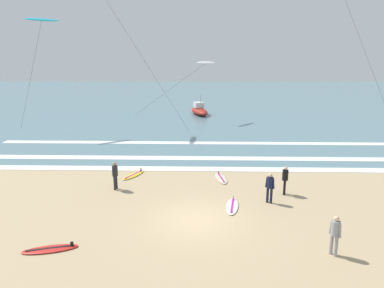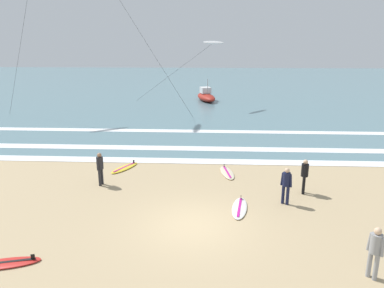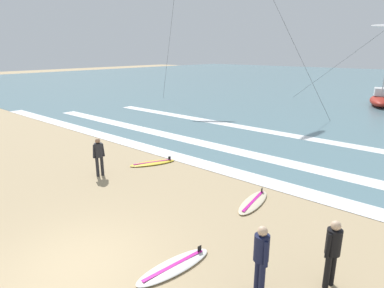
{
  "view_description": "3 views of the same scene",
  "coord_description": "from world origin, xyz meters",
  "px_view_note": "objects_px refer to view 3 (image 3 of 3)",
  "views": [
    {
      "loc": [
        0.21,
        -15.02,
        7.29
      ],
      "look_at": [
        -0.28,
        3.99,
        2.64
      ],
      "focal_mm": 33.01,
      "sensor_mm": 36.0,
      "label": 1
    },
    {
      "loc": [
        0.58,
        -12.07,
        6.47
      ],
      "look_at": [
        -0.3,
        4.5,
        1.9
      ],
      "focal_mm": 33.63,
      "sensor_mm": 36.0,
      "label": 2
    },
    {
      "loc": [
        6.47,
        -3.25,
        5.01
      ],
      "look_at": [
        -0.46,
        4.76,
        1.94
      ],
      "focal_mm": 30.43,
      "sensor_mm": 36.0,
      "label": 3
    }
  ],
  "objects_px": {
    "surfer_background_far": "(333,248)",
    "surfboard_foreground_flat": "(153,163)",
    "surfer_left_near": "(261,254)",
    "surfer_right_near": "(99,154)",
    "surfboard_left_pile": "(174,266)",
    "surfboard_near_water": "(253,202)",
    "offshore_boat": "(380,100)"
  },
  "relations": [
    {
      "from": "surfboard_left_pile",
      "to": "surfboard_foreground_flat",
      "type": "xyz_separation_m",
      "value": [
        -5.87,
        4.7,
        0.0
      ]
    },
    {
      "from": "surfer_background_far",
      "to": "surfer_left_near",
      "type": "xyz_separation_m",
      "value": [
        -1.05,
        -1.19,
        0.0
      ]
    },
    {
      "from": "surfer_background_far",
      "to": "surfboard_left_pile",
      "type": "height_order",
      "value": "surfer_background_far"
    },
    {
      "from": "surfer_background_far",
      "to": "surfer_right_near",
      "type": "height_order",
      "value": "same"
    },
    {
      "from": "surfboard_near_water",
      "to": "surfboard_left_pile",
      "type": "relative_size",
      "value": 1.0
    },
    {
      "from": "surfer_left_near",
      "to": "surfboard_left_pile",
      "type": "height_order",
      "value": "surfer_left_near"
    },
    {
      "from": "surfer_left_near",
      "to": "offshore_boat",
      "type": "xyz_separation_m",
      "value": [
        -3.76,
        28.99,
        -0.4
      ]
    },
    {
      "from": "surfer_left_near",
      "to": "surfboard_near_water",
      "type": "bearing_deg",
      "value": 122.05
    },
    {
      "from": "surfboard_near_water",
      "to": "surfer_background_far",
      "type": "bearing_deg",
      "value": -36.36
    },
    {
      "from": "surfer_background_far",
      "to": "offshore_boat",
      "type": "bearing_deg",
      "value": 99.82
    },
    {
      "from": "surfer_left_near",
      "to": "surfer_right_near",
      "type": "bearing_deg",
      "value": 168.48
    },
    {
      "from": "surfer_background_far",
      "to": "surfboard_foreground_flat",
      "type": "distance_m",
      "value": 9.38
    },
    {
      "from": "surfer_left_near",
      "to": "surfboard_left_pile",
      "type": "distance_m",
      "value": 2.23
    },
    {
      "from": "surfboard_foreground_flat",
      "to": "offshore_boat",
      "type": "relative_size",
      "value": 0.39
    },
    {
      "from": "surfer_right_near",
      "to": "surfboard_foreground_flat",
      "type": "distance_m",
      "value": 2.63
    },
    {
      "from": "surfboard_near_water",
      "to": "surfboard_foreground_flat",
      "type": "relative_size",
      "value": 1.01
    },
    {
      "from": "surfboard_near_water",
      "to": "offshore_boat",
      "type": "distance_m",
      "value": 25.4
    },
    {
      "from": "surfboard_left_pile",
      "to": "offshore_boat",
      "type": "bearing_deg",
      "value": 93.52
    },
    {
      "from": "surfer_background_far",
      "to": "surfer_left_near",
      "type": "bearing_deg",
      "value": -131.35
    },
    {
      "from": "surfboard_left_pile",
      "to": "offshore_boat",
      "type": "distance_m",
      "value": 29.64
    },
    {
      "from": "surfer_left_near",
      "to": "surfboard_left_pile",
      "type": "relative_size",
      "value": 0.74
    },
    {
      "from": "surfer_right_near",
      "to": "surfboard_near_water",
      "type": "bearing_deg",
      "value": 17.58
    },
    {
      "from": "surfer_left_near",
      "to": "surfboard_foreground_flat",
      "type": "relative_size",
      "value": 0.74
    },
    {
      "from": "surfboard_near_water",
      "to": "offshore_boat",
      "type": "relative_size",
      "value": 0.4
    },
    {
      "from": "surfboard_near_water",
      "to": "surfboard_foreground_flat",
      "type": "distance_m",
      "value": 5.56
    },
    {
      "from": "surfer_right_near",
      "to": "offshore_boat",
      "type": "xyz_separation_m",
      "value": [
        4.61,
        27.28,
        -0.4
      ]
    },
    {
      "from": "surfer_left_near",
      "to": "surfboard_near_water",
      "type": "height_order",
      "value": "surfer_left_near"
    },
    {
      "from": "surfboard_near_water",
      "to": "offshore_boat",
      "type": "xyz_separation_m",
      "value": [
        -1.49,
        25.35,
        0.51
      ]
    },
    {
      "from": "surfer_background_far",
      "to": "surfboard_foreground_flat",
      "type": "bearing_deg",
      "value": 161.76
    },
    {
      "from": "surfer_background_far",
      "to": "surfboard_foreground_flat",
      "type": "height_order",
      "value": "surfer_background_far"
    },
    {
      "from": "surfer_background_far",
      "to": "surfer_right_near",
      "type": "xyz_separation_m",
      "value": [
        -9.42,
        0.52,
        0.0
      ]
    },
    {
      "from": "surfer_right_near",
      "to": "offshore_boat",
      "type": "height_order",
      "value": "offshore_boat"
    }
  ]
}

